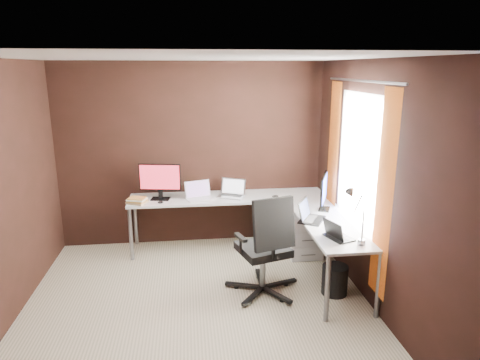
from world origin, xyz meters
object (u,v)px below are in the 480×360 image
laptop_white (199,195)px  laptop_black_big (309,216)px  monitor_right (324,190)px  monitor_left (160,180)px  laptop_silver (232,193)px  drawer_pedestal (303,232)px  book_stack (137,200)px  desk_lamp (355,209)px  laptop_black_small (337,234)px  wastebasket (335,280)px  office_chair (265,265)px

laptop_white → laptop_black_big: size_ratio=0.94×
monitor_right → laptop_black_big: size_ratio=1.15×
monitor_left → laptop_silver: 0.97m
drawer_pedestal → laptop_white: 1.47m
book_stack → monitor_right: bearing=-13.2°
monitor_right → laptop_white: monitor_right is taller
laptop_white → book_stack: 0.80m
laptop_black_big → desk_lamp: (0.25, -0.68, 0.30)m
drawer_pedestal → laptop_white: (-1.35, 0.29, 0.48)m
laptop_black_small → book_stack: laptop_black_small is taller
wastebasket → drawer_pedestal: bearing=93.8°
book_stack → drawer_pedestal: bearing=-5.3°
laptop_silver → drawer_pedestal: bearing=4.7°
drawer_pedestal → book_stack: 2.21m
monitor_left → office_chair: 1.86m
drawer_pedestal → laptop_silver: 1.09m
laptop_black_big → laptop_black_small: 0.58m
monitor_right → wastebasket: (-0.06, -0.72, -0.81)m
drawer_pedestal → laptop_black_big: size_ratio=1.40×
laptop_black_big → wastebasket: laptop_black_big is taller
book_stack → office_chair: (1.45, -1.15, -0.43)m
monitor_left → wastebasket: monitor_left is taller
monitor_right → office_chair: monitor_right is taller
drawer_pedestal → monitor_right: (0.13, -0.34, 0.68)m
monitor_right → desk_lamp: size_ratio=0.89×
laptop_silver → desk_lamp: 2.02m
monitor_right → wastebasket: monitor_right is taller
monitor_left → laptop_white: size_ratio=1.36×
monitor_left → drawer_pedestal: bearing=-0.3°
book_stack → office_chair: office_chair is taller
desk_lamp → office_chair: 1.17m
wastebasket → laptop_black_big: bearing=118.7°
monitor_right → laptop_white: (-1.49, 0.63, -0.20)m
monitor_left → laptop_black_small: bearing=-30.6°
laptop_black_small → wastebasket: (0.08, 0.19, -0.61)m
monitor_right → book_stack: monitor_right is taller
monitor_left → book_stack: bearing=-143.9°
drawer_pedestal → laptop_white: laptop_white is taller
monitor_right → book_stack: size_ratio=1.67×
book_stack → laptop_black_small: bearing=-34.0°
monitor_right → book_stack: 2.35m
laptop_white → wastebasket: bearing=-61.0°
monitor_right → office_chair: 1.21m
book_stack → desk_lamp: bearing=-34.6°
office_chair → laptop_silver: bearing=83.1°
laptop_white → desk_lamp: 2.23m
book_stack → office_chair: 1.90m
monitor_left → book_stack: monitor_left is taller
drawer_pedestal → laptop_silver: bearing=158.8°
laptop_black_big → book_stack: size_ratio=1.45×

